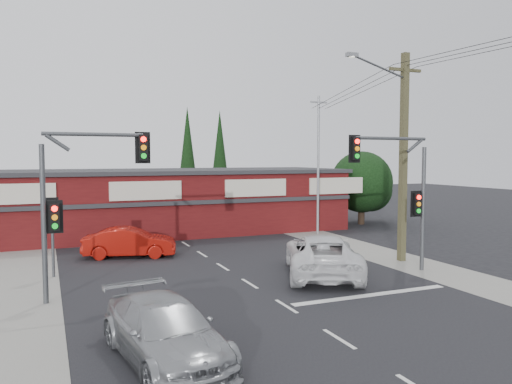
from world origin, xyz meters
name	(u,v)px	position (x,y,z in m)	size (l,w,h in m)	color
ground	(268,295)	(0.00, 0.00, 0.00)	(120.00, 120.00, 0.00)	black
road_strip	(223,267)	(0.00, 5.00, 0.01)	(14.00, 70.00, 0.01)	black
verge_left	(18,286)	(-8.50, 5.00, 0.01)	(3.00, 70.00, 0.02)	gray
verge_right	(376,253)	(8.50, 5.00, 0.01)	(3.00, 70.00, 0.02)	gray
stop_line	(372,295)	(3.50, -1.50, 0.01)	(6.50, 0.35, 0.01)	silver
white_suv	(322,255)	(3.44, 1.99, 0.87)	(2.89, 6.27, 1.74)	white
silver_suv	(165,331)	(-4.78, -4.39, 0.76)	(2.12, 5.22, 1.51)	#999C9E
red_sedan	(130,242)	(-3.56, 9.13, 0.75)	(1.59, 4.57, 1.51)	#A01109
lane_dashes	(250,284)	(0.00, 1.77, 0.01)	(0.12, 41.14, 0.01)	silver
shop_building	(150,201)	(-0.99, 16.99, 2.13)	(27.30, 8.40, 4.22)	#4C0F10
tree_cluster	(360,186)	(14.69, 15.44, 2.90)	(5.90, 5.10, 5.50)	#2D2116
conifer_near	(188,152)	(3.50, 24.00, 5.48)	(1.80, 1.80, 9.25)	#2D2116
conifer_far	(220,152)	(7.00, 26.00, 5.48)	(1.80, 1.80, 9.25)	#2D2116
traffic_mast_left	(76,189)	(-6.43, 2.00, 3.93)	(3.77, 0.27, 5.97)	#47494C
traffic_mast_right	(403,183)	(6.86, 1.00, 3.95)	(3.96, 0.27, 5.97)	#47494C
pedestal_signal	(52,221)	(-7.20, 6.01, 2.41)	(0.55, 0.27, 3.38)	#47494C
utility_pole	(401,150)	(8.36, 2.99, 5.40)	(4.38, 0.59, 10.00)	brown
steel_pole	(318,163)	(9.00, 12.00, 4.70)	(1.20, 0.16, 9.00)	gray
power_lines	(501,51)	(8.47, -2.47, 9.04)	(2.01, 29.00, 1.22)	black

